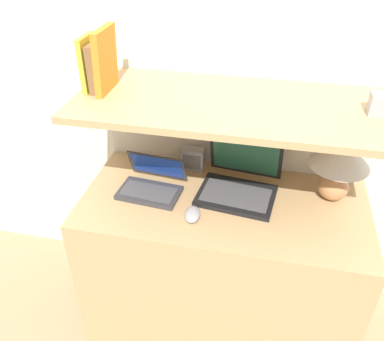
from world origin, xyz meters
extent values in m
cube|color=silver|center=(0.00, 0.65, 1.20)|extent=(6.00, 0.05, 2.40)
cube|color=tan|center=(0.00, 0.29, 0.38)|extent=(1.21, 0.59, 0.75)
cube|color=silver|center=(0.00, 0.61, 0.58)|extent=(1.21, 0.04, 1.16)
cube|color=tan|center=(0.00, 0.36, 1.17)|extent=(1.21, 0.53, 0.03)
ellipsoid|color=#B27A4C|center=(0.45, 0.42, 0.81)|extent=(0.13, 0.13, 0.11)
cylinder|color=tan|center=(0.45, 0.42, 0.89)|extent=(0.02, 0.02, 0.05)
cone|color=silver|center=(0.45, 0.42, 0.99)|extent=(0.25, 0.25, 0.13)
cube|color=black|center=(0.05, 0.33, 0.76)|extent=(0.35, 0.27, 0.02)
cube|color=#47474C|center=(0.05, 0.32, 0.78)|extent=(0.30, 0.20, 0.00)
cube|color=black|center=(0.06, 0.48, 0.89)|extent=(0.33, 0.10, 0.23)
cube|color=#235138|center=(0.06, 0.48, 0.89)|extent=(0.29, 0.08, 0.20)
cube|color=#333338|center=(-0.32, 0.27, 0.76)|extent=(0.28, 0.18, 0.02)
cube|color=#47474C|center=(-0.32, 0.27, 0.78)|extent=(0.24, 0.13, 0.00)
cube|color=#333338|center=(-0.31, 0.38, 0.84)|extent=(0.27, 0.08, 0.13)
cube|color=navy|center=(-0.32, 0.38, 0.84)|extent=(0.24, 0.07, 0.12)
ellipsoid|color=#99999E|center=(-0.11, 0.17, 0.77)|extent=(0.07, 0.11, 0.03)
cube|color=gray|center=(-0.18, 0.52, 0.81)|extent=(0.10, 0.06, 0.10)
cube|color=#59595B|center=(-0.18, 0.49, 0.81)|extent=(0.08, 0.00, 0.07)
cube|color=gold|center=(-0.57, 0.36, 1.29)|extent=(0.02, 0.13, 0.21)
cube|color=brown|center=(-0.53, 0.36, 1.28)|extent=(0.04, 0.13, 0.19)
cube|color=orange|center=(-0.49, 0.36, 1.31)|extent=(0.04, 0.18, 0.25)
cube|color=#99999E|center=(0.52, 0.36, 1.23)|extent=(0.08, 0.06, 0.08)
camera|label=1|loc=(0.15, -1.05, 1.83)|focal=38.00mm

